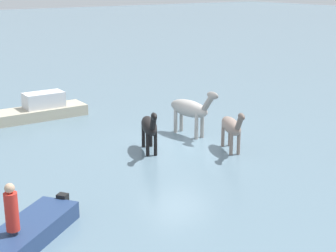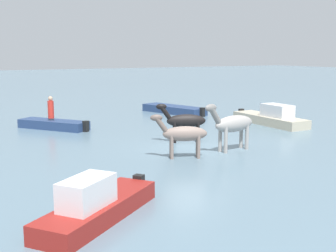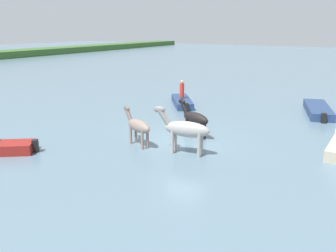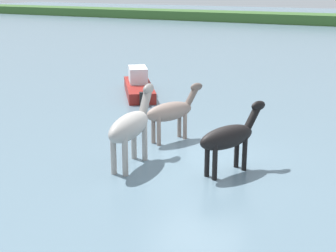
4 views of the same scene
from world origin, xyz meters
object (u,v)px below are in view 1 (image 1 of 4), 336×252
boat_motor_center (34,112)px  person_helmsman_aft (11,209)px  boat_dinghy_port (19,242)px  horse_mid_herd (149,127)px  horse_pinto_flank (232,127)px  horse_rear_stallion (190,109)px

boat_motor_center → person_helmsman_aft: person_helmsman_aft is taller
boat_dinghy_port → boat_motor_center: boat_motor_center is taller
boat_motor_center → person_helmsman_aft: 12.32m
person_helmsman_aft → boat_motor_center: bearing=-113.0°
person_helmsman_aft → horse_mid_herd: bearing=-146.9°
horse_mid_herd → boat_dinghy_port: (6.51, 4.24, -0.82)m
horse_mid_herd → boat_motor_center: size_ratio=0.43×
horse_mid_herd → boat_dinghy_port: bearing=-33.0°
boat_motor_center → horse_mid_herd: bearing=-74.2°
horse_pinto_flank → boat_dinghy_port: (9.10, 2.57, -0.79)m
horse_pinto_flank → boat_dinghy_port: horse_pinto_flank is taller
horse_pinto_flank → horse_rear_stallion: size_ratio=0.82×
horse_mid_herd → boat_dinghy_port: horse_mid_herd is taller
horse_pinto_flank → boat_motor_center: 9.73m
horse_pinto_flank → horse_rear_stallion: horse_rear_stallion is taller
boat_motor_center → person_helmsman_aft: bearing=-112.0°
horse_rear_stallion → boat_motor_center: 7.61m
horse_rear_stallion → person_helmsman_aft: bearing=-67.9°
horse_rear_stallion → person_helmsman_aft: (9.17, 5.12, -0.01)m
boat_dinghy_port → horse_rear_stallion: bearing=173.3°
boat_motor_center → horse_rear_stallion: bearing=-53.8°
horse_pinto_flank → person_helmsman_aft: size_ratio=1.83×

